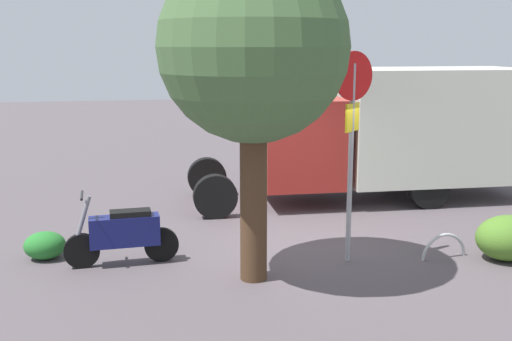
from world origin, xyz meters
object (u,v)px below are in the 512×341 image
at_px(bike_rack_hoop, 444,258).
at_px(motorcycle, 124,233).
at_px(box_truck_near, 391,128).
at_px(stop_sign, 352,124).
at_px(street_tree, 253,50).

bearing_deg(bike_rack_hoop, motorcycle, -7.59).
xyz_separation_m(motorcycle, bike_rack_hoop, (-5.20, 0.69, -0.52)).
distance_m(box_truck_near, stop_sign, 4.50).
relative_size(motorcycle, stop_sign, 0.54).
bearing_deg(street_tree, box_truck_near, -132.88).
height_order(box_truck_near, motorcycle, box_truck_near).
xyz_separation_m(box_truck_near, bike_rack_hoop, (0.69, 3.96, -1.63)).
bearing_deg(box_truck_near, street_tree, 48.44).
distance_m(street_tree, bike_rack_hoop, 4.73).
bearing_deg(bike_rack_hoop, street_tree, 5.41).
distance_m(motorcycle, stop_sign, 4.01).
bearing_deg(stop_sign, box_truck_near, -121.23).
xyz_separation_m(motorcycle, street_tree, (-1.92, 1.00, 2.88)).
xyz_separation_m(street_tree, bike_rack_hoop, (-3.28, -0.31, -3.40)).
bearing_deg(box_truck_near, stop_sign, 60.10).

